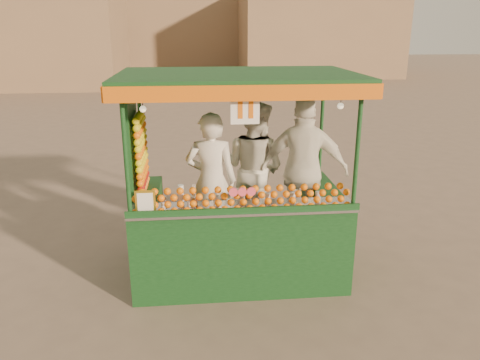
{
  "coord_description": "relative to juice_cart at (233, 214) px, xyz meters",
  "views": [
    {
      "loc": [
        -0.43,
        -4.92,
        2.82
      ],
      "look_at": [
        0.06,
        0.1,
        1.17
      ],
      "focal_mm": 35.21,
      "sensor_mm": 36.0,
      "label": 1
    }
  ],
  "objects": [
    {
      "name": "ground",
      "position": [
        0.02,
        -0.08,
        -0.77
      ],
      "size": [
        90.0,
        90.0,
        0.0
      ],
      "primitive_type": "plane",
      "color": "brown",
      "rests_on": "ground"
    },
    {
      "name": "vendor_middle",
      "position": [
        0.33,
        0.67,
        0.35
      ],
      "size": [
        1.04,
        1.03,
        1.7
      ],
      "rotation": [
        0.0,
        0.0,
        2.43
      ],
      "color": "silver",
      "rests_on": "ground"
    },
    {
      "name": "building_right",
      "position": [
        7.02,
        23.92,
        1.73
      ],
      "size": [
        9.0,
        6.0,
        5.0
      ],
      "primitive_type": "cube",
      "color": "#82664A",
      "rests_on": "ground"
    },
    {
      "name": "vendor_left",
      "position": [
        -0.24,
        0.27,
        0.32
      ],
      "size": [
        0.64,
        0.46,
        1.64
      ],
      "rotation": [
        0.0,
        0.0,
        3.02
      ],
      "color": "silver",
      "rests_on": "ground"
    },
    {
      "name": "building_center",
      "position": [
        -1.98,
        29.92,
        2.73
      ],
      "size": [
        14.0,
        7.0,
        7.0
      ],
      "primitive_type": "cube",
      "color": "#82664A",
      "rests_on": "ground"
    },
    {
      "name": "vendor_right",
      "position": [
        0.89,
        0.34,
        0.4
      ],
      "size": [
        1.13,
        0.68,
        1.79
      ],
      "rotation": [
        0.0,
        0.0,
        2.9
      ],
      "color": "white",
      "rests_on": "ground"
    },
    {
      "name": "juice_cart",
      "position": [
        0.0,
        0.0,
        0.0
      ],
      "size": [
        2.59,
        1.68,
        2.35
      ],
      "color": "#0E3414",
      "rests_on": "ground"
    },
    {
      "name": "building_left",
      "position": [
        -8.98,
        19.92,
        2.23
      ],
      "size": [
        10.0,
        6.0,
        6.0
      ],
      "primitive_type": "cube",
      "color": "#82664A",
      "rests_on": "ground"
    }
  ]
}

